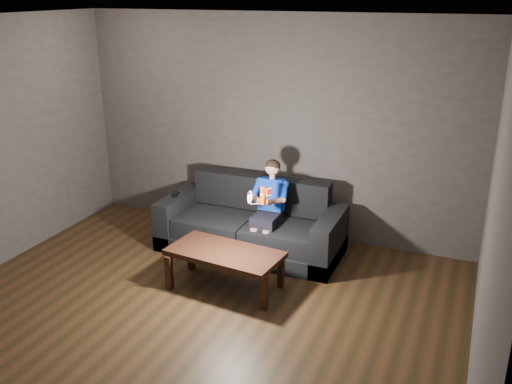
% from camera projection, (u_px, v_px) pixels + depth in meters
% --- Properties ---
extents(floor, '(5.00, 5.00, 0.00)m').
position_uv_depth(floor, '(176.00, 330.00, 5.20)').
color(floor, black).
rests_on(floor, ground).
extents(back_wall, '(5.00, 0.04, 2.70)m').
position_uv_depth(back_wall, '(274.00, 127.00, 6.92)').
color(back_wall, '#393332').
rests_on(back_wall, ground).
extents(right_wall, '(0.04, 5.00, 2.70)m').
position_uv_depth(right_wall, '(490.00, 238.00, 3.85)').
color(right_wall, '#393332').
rests_on(right_wall, ground).
extents(ceiling, '(5.00, 5.00, 0.02)m').
position_uv_depth(ceiling, '(160.00, 23.00, 4.29)').
color(ceiling, white).
rests_on(ceiling, back_wall).
extents(sofa, '(2.13, 0.92, 0.82)m').
position_uv_depth(sofa, '(252.00, 228.00, 6.73)').
color(sofa, black).
rests_on(sofa, floor).
extents(child, '(0.42, 0.51, 1.02)m').
position_uv_depth(child, '(269.00, 200.00, 6.45)').
color(child, black).
rests_on(child, sofa).
extents(wii_remote_red, '(0.06, 0.08, 0.20)m').
position_uv_depth(wii_remote_red, '(263.00, 196.00, 6.01)').
color(wii_remote_red, red).
rests_on(wii_remote_red, child).
extents(nunchuk_white, '(0.06, 0.09, 0.15)m').
position_uv_depth(nunchuk_white, '(250.00, 197.00, 6.08)').
color(nunchuk_white, white).
rests_on(nunchuk_white, child).
extents(wii_remote_black, '(0.06, 0.16, 0.03)m').
position_uv_depth(wii_remote_black, '(176.00, 194.00, 6.89)').
color(wii_remote_black, black).
rests_on(wii_remote_black, sofa).
extents(coffee_table, '(1.22, 0.71, 0.42)m').
position_uv_depth(coffee_table, '(225.00, 256.00, 5.82)').
color(coffee_table, black).
rests_on(coffee_table, floor).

